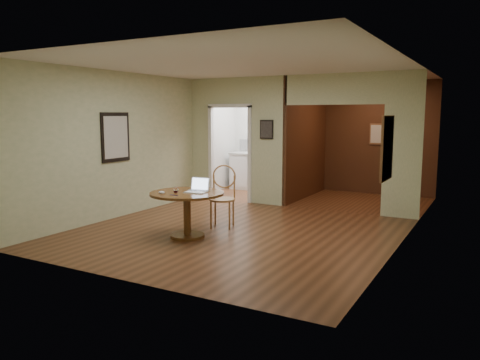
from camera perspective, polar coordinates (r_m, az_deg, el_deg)
The scene contains 11 objects.
floor at distance 7.63m, azimuth -0.87°, elevation -6.51°, with size 5.00×5.00×0.00m, color #492815.
room_shell at distance 10.39m, azimuth 5.39°, elevation 4.51°, with size 5.20×7.50×5.00m.
dining_table at distance 7.33m, azimuth -6.47°, elevation -2.92°, with size 1.15×1.15×0.72m.
chair at distance 8.00m, azimuth -2.09°, elevation -1.53°, with size 0.57×0.57×1.06m.
open_laptop at distance 7.29m, azimuth -5.17°, elevation -0.98°, with size 0.34×0.30×0.22m.
closed_laptop at distance 7.32m, azimuth -5.24°, elevation -1.33°, with size 0.32×0.20×0.03m, color silver.
mouse at distance 7.19m, azimuth -9.54°, elevation -1.51°, with size 0.10×0.06×0.04m, color white.
wine_glass at distance 7.24m, azimuth -7.84°, elevation -1.19°, with size 0.09×0.09×0.09m, color white, non-canonical shape.
pen at distance 7.03m, azimuth -8.08°, elevation -1.84°, with size 0.01×0.01×0.14m, color #0B1853.
kitchen_cabinet at distance 11.83m, azimuth 3.56°, elevation 0.98°, with size 2.06×0.60×0.94m.
grocery_bag at distance 11.47m, azimuth 6.98°, elevation 3.72°, with size 0.26×0.22×0.26m, color tan.
Camera 1 is at (3.67, -6.41, 1.91)m, focal length 35.00 mm.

